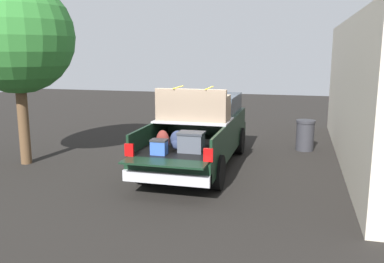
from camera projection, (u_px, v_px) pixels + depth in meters
The scene contains 5 objects.
ground_plane at pixel (198, 166), 11.38m from camera, with size 40.00×40.00×0.00m, color black.
pickup_truck at pixel (201, 130), 11.54m from camera, with size 6.05×2.06×2.23m.
building_facade at pixel (349, 92), 11.66m from camera, with size 10.88×0.36×4.02m, color beige.
tree_background at pixel (17, 37), 11.02m from camera, with size 3.07×3.07×5.06m.
trash_can at pixel (305, 135), 13.15m from camera, with size 0.60×0.60×0.98m.
Camera 1 is at (-10.65, -2.65, 3.14)m, focal length 38.40 mm.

